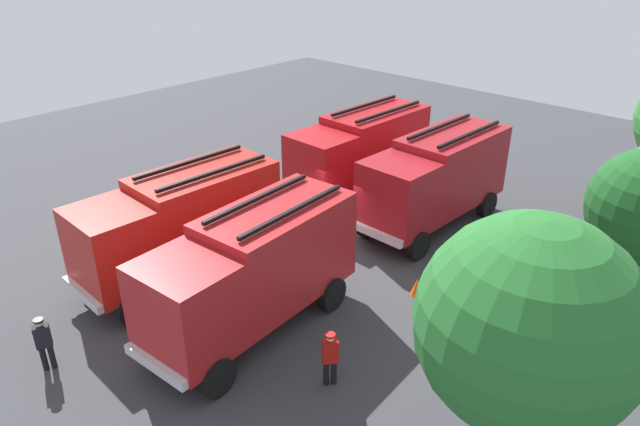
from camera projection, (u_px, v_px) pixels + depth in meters
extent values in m
plane|color=#38383D|center=(320.00, 245.00, 22.52)|extent=(50.46, 50.46, 0.00)
cube|color=#A81318|center=(321.00, 165.00, 24.35)|extent=(2.27, 2.56, 2.60)
cube|color=#8C9EAD|center=(303.00, 165.00, 23.54)|extent=(0.14, 2.13, 1.46)
cube|color=#A81318|center=(375.00, 142.00, 26.52)|extent=(4.87, 2.63, 2.90)
cube|color=black|center=(389.00, 112.00, 25.38)|extent=(4.32, 0.24, 0.12)
cube|color=black|center=(365.00, 105.00, 26.25)|extent=(4.32, 0.24, 0.12)
cube|color=silver|center=(301.00, 199.00, 24.10)|extent=(0.26, 2.38, 0.28)
cylinder|color=black|center=(339.00, 209.00, 24.16)|extent=(1.11, 0.38, 1.10)
cylinder|color=black|center=(299.00, 192.00, 25.67)|extent=(1.11, 0.38, 1.10)
cylinder|color=black|center=(410.00, 176.00, 27.28)|extent=(1.11, 0.38, 1.10)
cylinder|color=black|center=(371.00, 163.00, 28.79)|extent=(1.11, 0.38, 1.10)
cube|color=#AF1E17|center=(113.00, 248.00, 18.12)|extent=(2.28, 2.57, 2.60)
cube|color=#8C9EAD|center=(78.00, 251.00, 17.31)|extent=(0.14, 2.13, 1.46)
cube|color=#AF1E17|center=(205.00, 209.00, 20.28)|extent=(4.87, 2.65, 2.90)
cube|color=black|center=(214.00, 173.00, 19.14)|extent=(4.32, 0.25, 0.12)
cube|color=black|center=(190.00, 162.00, 20.01)|extent=(4.32, 0.25, 0.12)
cube|color=silver|center=(82.00, 294.00, 17.87)|extent=(0.27, 2.38, 0.28)
cylinder|color=black|center=(134.00, 308.00, 17.92)|extent=(1.11, 0.38, 1.10)
cylinder|color=black|center=(97.00, 278.00, 19.44)|extent=(1.11, 0.38, 1.10)
cylinder|color=black|center=(256.00, 251.00, 21.04)|extent=(1.11, 0.38, 1.10)
cylinder|color=black|center=(217.00, 229.00, 22.55)|extent=(1.11, 0.38, 1.10)
cube|color=maroon|center=(398.00, 196.00, 21.61)|extent=(2.26, 2.55, 2.60)
cube|color=#8C9EAD|center=(380.00, 197.00, 20.80)|extent=(0.13, 2.13, 1.46)
cube|color=maroon|center=(451.00, 167.00, 23.78)|extent=(4.86, 2.61, 2.90)
cube|color=black|center=(470.00, 134.00, 22.65)|extent=(4.32, 0.22, 0.12)
cube|color=black|center=(440.00, 126.00, 23.51)|extent=(4.32, 0.22, 0.12)
cube|color=silver|center=(376.00, 234.00, 21.35)|extent=(0.26, 2.38, 0.28)
cylinder|color=black|center=(418.00, 245.00, 21.42)|extent=(1.11, 0.38, 1.10)
cylinder|color=black|center=(368.00, 224.00, 22.92)|extent=(1.11, 0.38, 1.10)
cylinder|color=black|center=(487.00, 204.00, 24.55)|extent=(1.11, 0.38, 1.10)
cylinder|color=black|center=(439.00, 188.00, 26.06)|extent=(1.11, 0.38, 1.10)
cube|color=#A91B1F|center=(187.00, 308.00, 15.30)|extent=(2.39, 2.66, 2.60)
cube|color=#8C9EAD|center=(153.00, 317.00, 14.42)|extent=(0.24, 2.12, 1.46)
cube|color=#A91B1F|center=(277.00, 251.00, 17.68)|extent=(4.98, 2.87, 2.90)
cube|color=black|center=(293.00, 211.00, 16.60)|extent=(4.32, 0.46, 0.12)
cube|color=black|center=(258.00, 198.00, 17.36)|extent=(4.32, 0.46, 0.12)
cube|color=silver|center=(155.00, 366.00, 14.97)|extent=(0.38, 2.38, 0.28)
cylinder|color=black|center=(217.00, 377.00, 15.17)|extent=(1.12, 0.43, 1.10)
cylinder|color=black|center=(160.00, 340.00, 16.52)|extent=(1.12, 0.43, 1.10)
cylinder|color=black|center=(332.00, 294.00, 18.60)|extent=(1.12, 0.43, 1.10)
cylinder|color=black|center=(276.00, 269.00, 19.94)|extent=(1.12, 0.43, 1.10)
cylinder|color=black|center=(52.00, 356.00, 16.16)|extent=(0.16, 0.16, 0.77)
cylinder|color=black|center=(44.00, 358.00, 16.08)|extent=(0.16, 0.16, 0.77)
cube|color=black|center=(42.00, 336.00, 15.80)|extent=(0.48, 0.38, 0.67)
sphere|color=tan|center=(39.00, 323.00, 15.60)|extent=(0.22, 0.22, 0.22)
cylinder|color=black|center=(38.00, 320.00, 15.56)|extent=(0.27, 0.27, 0.07)
cylinder|color=black|center=(334.00, 372.00, 15.60)|extent=(0.16, 0.16, 0.77)
cylinder|color=black|center=(326.00, 373.00, 15.57)|extent=(0.16, 0.16, 0.77)
cube|color=#B7140F|center=(330.00, 351.00, 15.26)|extent=(0.48, 0.45, 0.67)
sphere|color=beige|center=(330.00, 338.00, 15.07)|extent=(0.22, 0.22, 0.22)
cylinder|color=#B7140F|center=(330.00, 335.00, 15.03)|extent=(0.27, 0.27, 0.06)
cylinder|color=brown|center=(627.00, 281.00, 18.25)|extent=(0.44, 0.44, 2.20)
sphere|color=#236628|center=(528.00, 325.00, 10.76)|extent=(4.29, 4.29, 4.29)
cone|color=#F2600C|center=(417.00, 286.00, 19.41)|extent=(0.43, 0.43, 0.62)
cone|color=#F2600C|center=(250.00, 209.00, 24.59)|extent=(0.49, 0.49, 0.69)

